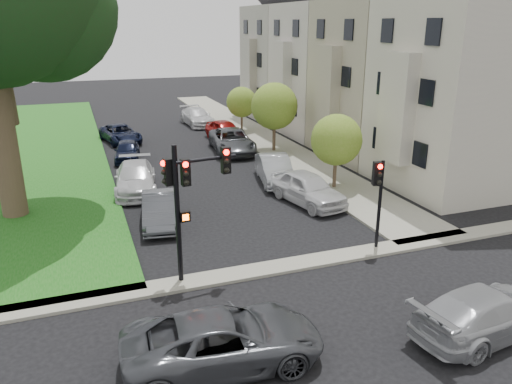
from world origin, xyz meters
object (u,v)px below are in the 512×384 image
object	(u,v)px
small_tree_c	(242,102)
car_parked_5	(159,210)
traffic_signal_secondary	(378,189)
traffic_signal_main	(188,189)
car_parked_2	(232,141)
car_cross_near	(224,340)
car_parked_7	(127,151)
small_tree_b	(274,106)
car_parked_1	(275,169)
car_cross_far	(487,312)
car_parked_0	(307,188)
car_parked_4	(197,117)
car_parked_6	(135,178)
car_parked_8	(121,134)
small_tree_a	(336,140)
car_parked_3	(225,131)

from	to	relation	value
small_tree_c	car_parked_5	bearing A→B (deg)	-119.03
traffic_signal_secondary	car_parked_5	bearing A→B (deg)	143.44
traffic_signal_main	car_parked_2	size ratio (longest dim) A/B	0.86
small_tree_c	traffic_signal_secondary	distance (m)	23.31
car_cross_near	car_parked_7	distance (m)	21.95
small_tree_b	traffic_signal_main	size ratio (longest dim) A/B	0.97
car_parked_1	car_parked_7	bearing A→B (deg)	144.76
traffic_signal_main	car_cross_near	world-z (taller)	traffic_signal_main
car_parked_1	small_tree_b	bearing A→B (deg)	79.75
car_cross_far	car_parked_0	distance (m)	11.76
car_parked_4	traffic_signal_secondary	bearing A→B (deg)	-92.06
small_tree_b	car_parked_6	world-z (taller)	small_tree_b
traffic_signal_main	car_parked_8	world-z (taller)	traffic_signal_main
traffic_signal_main	traffic_signal_secondary	distance (m)	7.42
traffic_signal_main	car_parked_7	world-z (taller)	traffic_signal_main
car_parked_2	car_parked_7	distance (m)	7.12
car_parked_6	car_cross_near	bearing A→B (deg)	-81.41
small_tree_b	car_parked_5	world-z (taller)	small_tree_b
car_parked_1	car_parked_5	bearing A→B (deg)	-139.62
car_parked_8	small_tree_b	bearing A→B (deg)	-45.82
car_cross_far	car_parked_8	bearing A→B (deg)	6.60
car_parked_1	car_parked_6	world-z (taller)	car_parked_1
small_tree_b	car_parked_2	xyz separation A→B (m)	(-2.78, 0.92, -2.39)
small_tree_a	car_cross_far	xyz separation A→B (m)	(-2.31, -13.36, -2.01)
traffic_signal_main	car_parked_5	bearing A→B (deg)	91.67
car_cross_far	car_parked_2	distance (m)	23.05
car_cross_near	car_cross_far	world-z (taller)	car_cross_near
small_tree_a	car_parked_8	distance (m)	18.34
car_parked_1	car_parked_8	xyz separation A→B (m)	(-7.15, 13.22, -0.10)
small_tree_c	car_parked_5	distance (m)	20.22
car_parked_5	traffic_signal_main	bearing A→B (deg)	-80.19
traffic_signal_secondary	car_parked_4	size ratio (longest dim) A/B	0.72
small_tree_a	car_parked_7	bearing A→B (deg)	135.07
traffic_signal_main	car_parked_6	size ratio (longest dim) A/B	0.96
small_tree_c	car_parked_7	size ratio (longest dim) A/B	0.97
car_parked_0	car_parked_1	xyz separation A→B (m)	(-0.23, 3.76, -0.04)
small_tree_a	car_parked_0	world-z (taller)	small_tree_a
traffic_signal_secondary	car_cross_near	xyz separation A→B (m)	(-7.61, -4.69, -1.82)
small_tree_a	car_parked_2	bearing A→B (deg)	106.02
small_tree_a	car_cross_near	size ratio (longest dim) A/B	0.77
car_parked_5	car_parked_6	xyz separation A→B (m)	(-0.41, 5.04, 0.05)
small_tree_c	car_parked_4	size ratio (longest dim) A/B	0.72
car_cross_near	small_tree_b	bearing A→B (deg)	-21.62
small_tree_a	car_parked_5	distance (m)	10.14
small_tree_b	car_parked_6	bearing A→B (deg)	-151.60
small_tree_a	car_parked_4	size ratio (longest dim) A/B	0.80
small_tree_b	traffic_signal_main	xyz separation A→B (m)	(-9.61, -16.10, 0.21)
car_parked_3	car_parked_7	world-z (taller)	car_parked_3
car_parked_3	car_parked_6	size ratio (longest dim) A/B	0.89
car_cross_far	car_parked_1	size ratio (longest dim) A/B	1.06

